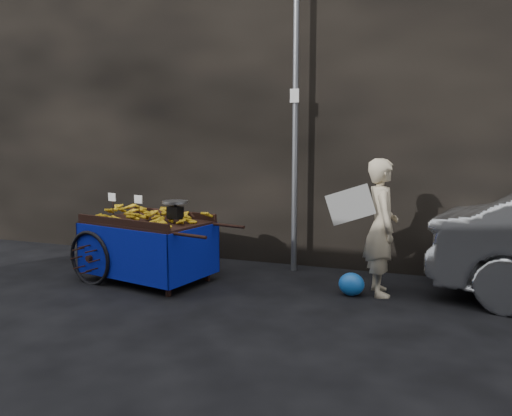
% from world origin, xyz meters
% --- Properties ---
extents(ground, '(80.00, 80.00, 0.00)m').
position_xyz_m(ground, '(0.00, 0.00, 0.00)').
color(ground, black).
rests_on(ground, ground).
extents(building_wall, '(13.50, 2.00, 5.00)m').
position_xyz_m(building_wall, '(0.39, 2.60, 2.50)').
color(building_wall, black).
rests_on(building_wall, ground).
extents(street_pole, '(0.12, 0.10, 4.00)m').
position_xyz_m(street_pole, '(0.30, 1.30, 2.01)').
color(street_pole, slate).
rests_on(street_pole, ground).
extents(banana_cart, '(2.26, 1.35, 1.15)m').
position_xyz_m(banana_cart, '(-1.39, 0.19, 0.71)').
color(banana_cart, black).
rests_on(banana_cart, ground).
extents(vendor, '(0.89, 0.67, 1.61)m').
position_xyz_m(vendor, '(1.54, 0.60, 0.81)').
color(vendor, beige).
rests_on(vendor, ground).
extents(plastic_bag, '(0.30, 0.24, 0.27)m').
position_xyz_m(plastic_bag, '(1.24, 0.42, 0.14)').
color(plastic_bag, blue).
rests_on(plastic_bag, ground).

